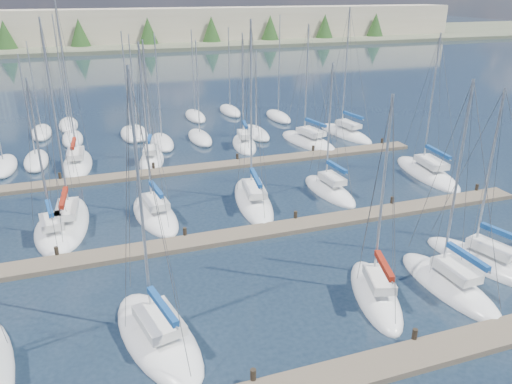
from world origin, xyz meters
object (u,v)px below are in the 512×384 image
object	(u,v)px
sailboat_q	(308,142)
sailboat_n	(77,164)
sailboat_i	(70,222)
sailboat_c	(158,336)
sailboat_k	(253,201)
sailboat_f	(483,262)
sailboat_l	(329,191)
sailboat_r	(346,133)
sailboat_h	(54,236)
sailboat_j	(155,214)
sailboat_o	(152,160)
sailboat_m	(427,173)
sailboat_p	(244,144)
sailboat_d	(375,294)
sailboat_e	(448,285)

from	to	relation	value
sailboat_q	sailboat_n	distance (m)	23.67
sailboat_i	sailboat_n	size ratio (longest dim) A/B	0.94
sailboat_c	sailboat_q	size ratio (longest dim) A/B	1.04
sailboat_i	sailboat_k	distance (m)	13.56
sailboat_f	sailboat_l	size ratio (longest dim) A/B	1.02
sailboat_r	sailboat_l	world-z (taller)	sailboat_r
sailboat_h	sailboat_j	bearing A→B (deg)	2.42
sailboat_o	sailboat_m	world-z (taller)	sailboat_m
sailboat_p	sailboat_j	xyz separation A→B (m)	(-11.64, -14.69, -0.01)
sailboat_i	sailboat_k	bearing A→B (deg)	1.73
sailboat_j	sailboat_d	size ratio (longest dim) A/B	1.12
sailboat_c	sailboat_j	xyz separation A→B (m)	(1.97, 13.90, 0.00)
sailboat_h	sailboat_q	world-z (taller)	sailboat_q
sailboat_r	sailboat_m	bearing A→B (deg)	-95.87
sailboat_k	sailboat_f	size ratio (longest dim) A/B	1.26
sailboat_i	sailboat_h	xyz separation A→B (m)	(-1.03, -1.87, -0.01)
sailboat_h	sailboat_e	xyz separation A→B (m)	(21.02, -13.66, 0.00)
sailboat_o	sailboat_f	distance (m)	30.56
sailboat_c	sailboat_d	xyz separation A→B (m)	(11.69, -0.40, 0.01)
sailboat_i	sailboat_c	bearing A→B (deg)	-70.36
sailboat_i	sailboat_o	world-z (taller)	sailboat_i
sailboat_o	sailboat_e	xyz separation A→B (m)	(12.51, -27.32, -0.01)
sailboat_q	sailboat_d	bearing A→B (deg)	-117.94
sailboat_k	sailboat_o	world-z (taller)	sailboat_k
sailboat_r	sailboat_n	xyz separation A→B (m)	(-29.02, -1.08, 0.01)
sailboat_k	sailboat_m	bearing A→B (deg)	11.38
sailboat_h	sailboat_q	bearing A→B (deg)	22.58
sailboat_q	sailboat_l	distance (m)	14.03
sailboat_p	sailboat_d	world-z (taller)	sailboat_p
sailboat_m	sailboat_d	world-z (taller)	sailboat_m
sailboat_m	sailboat_i	bearing A→B (deg)	-173.98
sailboat_c	sailboat_d	distance (m)	11.70
sailboat_e	sailboat_m	bearing A→B (deg)	54.73
sailboat_k	sailboat_l	distance (m)	6.57
sailboat_k	sailboat_c	world-z (taller)	sailboat_k
sailboat_r	sailboat_c	bearing A→B (deg)	-140.01
sailboat_i	sailboat_p	world-z (taller)	sailboat_i
sailboat_k	sailboat_n	xyz separation A→B (m)	(-12.82, 13.71, 0.01)
sailboat_q	sailboat_l	xyz separation A→B (m)	(-4.28, -13.37, 0.01)
sailboat_c	sailboat_o	bearing A→B (deg)	70.21
sailboat_r	sailboat_f	world-z (taller)	sailboat_r
sailboat_r	sailboat_n	bearing A→B (deg)	174.05
sailboat_r	sailboat_o	size ratio (longest dim) A/B	1.20
sailboat_k	sailboat_h	distance (m)	14.61
sailboat_e	sailboat_l	size ratio (longest dim) A/B	1.10
sailboat_e	sailboat_d	size ratio (longest dim) A/B	1.05
sailboat_n	sailboat_c	bearing A→B (deg)	-79.34
sailboat_r	sailboat_d	bearing A→B (deg)	-123.92
sailboat_o	sailboat_h	bearing A→B (deg)	-108.65
sailboat_k	sailboat_r	distance (m)	21.94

